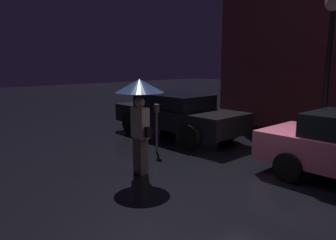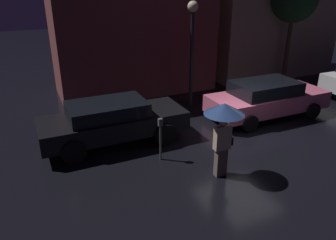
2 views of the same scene
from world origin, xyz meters
name	(u,v)px [view 1 (image 1 of 2)]	position (x,y,z in m)	size (l,w,h in m)	color
ground_plane	(254,178)	(0.00, 0.00, 0.00)	(60.00, 60.00, 0.00)	black
building_facade_left	(326,37)	(-1.51, 6.50, 3.29)	(7.04, 3.00, 6.58)	brown
parked_car_black	(176,114)	(-3.96, 1.48, 0.76)	(4.63, 1.93, 1.39)	black
pedestrian_with_umbrella	(140,100)	(-1.85, -1.58, 1.63)	(1.04, 1.04, 2.07)	#66564C
parking_meter	(157,122)	(-3.00, -0.17, 0.81)	(0.12, 0.10, 1.30)	#4C5154
street_lamp_near	(330,44)	(-0.12, 3.51, 2.90)	(0.42, 0.42, 4.16)	black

